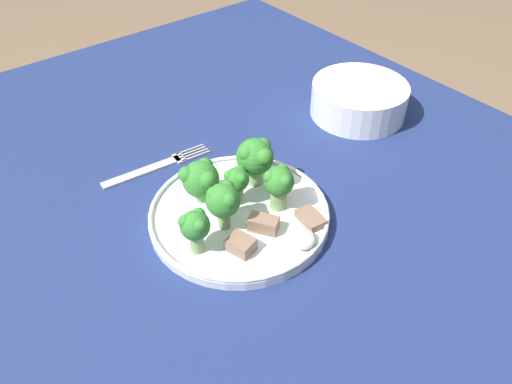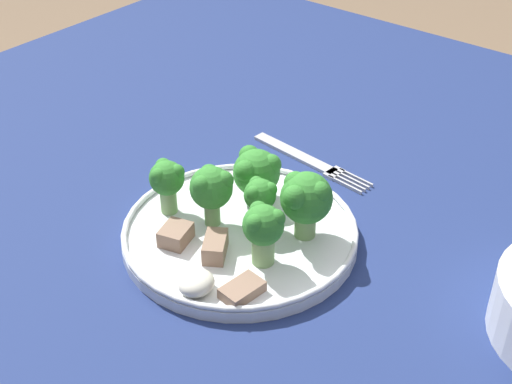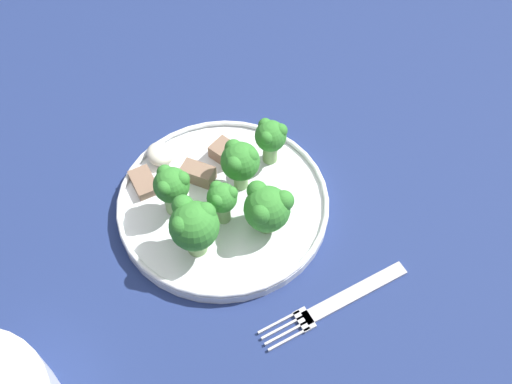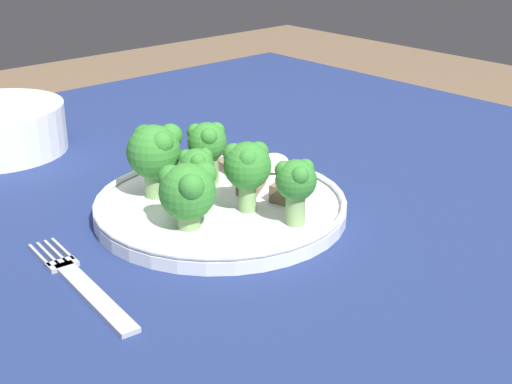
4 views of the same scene
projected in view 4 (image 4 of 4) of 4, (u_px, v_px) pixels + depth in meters
name	position (u px, v px, depth m)	size (l,w,h in m)	color
table	(219.00, 331.00, 0.67)	(1.16, 1.11, 0.76)	navy
dinner_plate	(221.00, 206.00, 0.67)	(0.24, 0.24, 0.02)	white
fork	(82.00, 284.00, 0.55)	(0.04, 0.17, 0.00)	#B2B2B7
broccoli_floret_near_rim_left	(207.00, 145.00, 0.70)	(0.04, 0.04, 0.06)	#7FA866
broccoli_floret_center_left	(296.00, 182.00, 0.62)	(0.04, 0.04, 0.06)	#7FA866
broccoli_floret_back_left	(187.00, 190.00, 0.61)	(0.05, 0.05, 0.06)	#7FA866
broccoli_floret_front_left	(158.00, 150.00, 0.67)	(0.05, 0.05, 0.07)	#7FA866
broccoli_floret_center_back	(197.00, 168.00, 0.66)	(0.03, 0.03, 0.06)	#7FA866
broccoli_floret_mid_cluster	(247.00, 166.00, 0.64)	(0.04, 0.04, 0.07)	#7FA866
meat_slice_front_slice	(251.00, 181.00, 0.70)	(0.04, 0.04, 0.02)	#846651
meat_slice_middle_slice	(289.00, 192.00, 0.68)	(0.04, 0.03, 0.02)	#846651
meat_slice_rear_slice	(235.00, 163.00, 0.76)	(0.04, 0.03, 0.01)	#846651
sauce_dollop	(273.00, 163.00, 0.75)	(0.04, 0.03, 0.02)	silver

